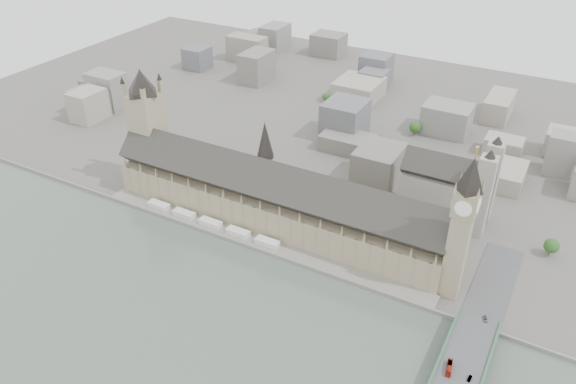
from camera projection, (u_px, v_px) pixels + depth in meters
The scene contains 14 objects.
ground at pixel (261, 237), 415.59m from camera, with size 900.00×900.00×0.00m, color #595651.
embankment_wall at pixel (250, 247), 403.69m from camera, with size 600.00×1.50×3.00m, color slate.
river_terrace at pixel (255, 242), 409.51m from camera, with size 270.00×15.00×2.00m, color slate.
terrace_tents at pixel (210, 223), 424.63m from camera, with size 118.00×7.00×4.00m.
palace_of_westminster at pixel (273, 199), 418.08m from camera, with size 265.00×40.73×55.44m.
elizabeth_tower at pixel (463, 220), 334.13m from camera, with size 17.00×17.00×107.50m.
victoria_tower at pixel (147, 122), 455.29m from camera, with size 30.00×30.00×100.00m.
central_tower at pixel (265, 151), 408.05m from camera, with size 13.00×13.00×48.00m.
westminster_abbey at pixel (449, 188), 427.23m from camera, with size 68.00×36.00×64.00m.
city_skyline_inland at pixel (382, 100), 586.91m from camera, with size 720.00×360.00×38.00m, color gray, non-canonical shape.
park_trees at pixel (288, 188), 460.12m from camera, with size 110.00×30.00×15.00m, color #21491A, non-canonical shape.
red_bus_north at pixel (449, 368), 298.43m from camera, with size 2.64×11.30×3.15m, color #AC2413.
car_silver at pixel (470, 378), 293.58m from camera, with size 1.54×4.41×1.45m, color gray.
car_approach at pixel (485, 319), 329.85m from camera, with size 2.07×5.10×1.48m, color gray.
Camera 1 is at (179.05, -282.20, 250.15)m, focal length 35.00 mm.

